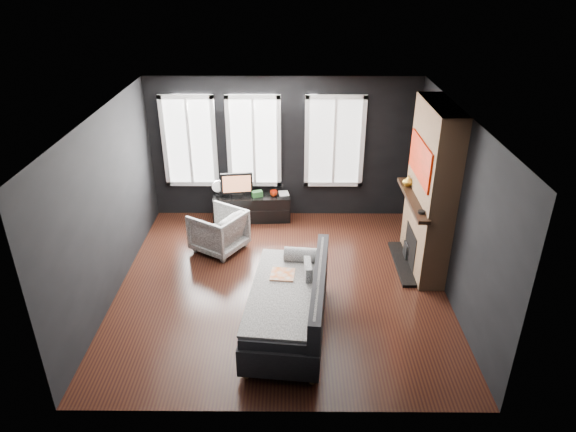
{
  "coord_description": "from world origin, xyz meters",
  "views": [
    {
      "loc": [
        0.15,
        -6.65,
        4.57
      ],
      "look_at": [
        0.1,
        0.3,
        1.05
      ],
      "focal_mm": 32.0,
      "sensor_mm": 36.0,
      "label": 1
    }
  ],
  "objects_px": {
    "sofa": "(288,301)",
    "mug": "(274,193)",
    "media_console": "(252,207)",
    "mantel_vase": "(408,181)",
    "armchair": "(218,229)",
    "book": "(279,188)",
    "monitor": "(237,183)"
  },
  "relations": [
    {
      "from": "mantel_vase",
      "to": "media_console",
      "type": "bearing_deg",
      "value": 155.93
    },
    {
      "from": "monitor",
      "to": "mug",
      "type": "bearing_deg",
      "value": -5.5
    },
    {
      "from": "armchair",
      "to": "media_console",
      "type": "bearing_deg",
      "value": -170.64
    },
    {
      "from": "monitor",
      "to": "mantel_vase",
      "type": "distance_m",
      "value": 3.19
    },
    {
      "from": "book",
      "to": "media_console",
      "type": "bearing_deg",
      "value": -173.52
    },
    {
      "from": "sofa",
      "to": "mug",
      "type": "bearing_deg",
      "value": 101.1
    },
    {
      "from": "media_console",
      "to": "armchair",
      "type": "bearing_deg",
      "value": -116.69
    },
    {
      "from": "book",
      "to": "mantel_vase",
      "type": "bearing_deg",
      "value": -30.33
    },
    {
      "from": "armchair",
      "to": "media_console",
      "type": "height_order",
      "value": "armchair"
    },
    {
      "from": "media_console",
      "to": "sofa",
      "type": "bearing_deg",
      "value": -81.5
    },
    {
      "from": "armchair",
      "to": "media_console",
      "type": "relative_size",
      "value": 0.55
    },
    {
      "from": "armchair",
      "to": "monitor",
      "type": "xyz_separation_m",
      "value": [
        0.22,
        1.11,
        0.37
      ]
    },
    {
      "from": "media_console",
      "to": "mantel_vase",
      "type": "bearing_deg",
      "value": -27.9
    },
    {
      "from": "sofa",
      "to": "mug",
      "type": "xyz_separation_m",
      "value": [
        -0.29,
        3.28,
        0.11
      ]
    },
    {
      "from": "monitor",
      "to": "mug",
      "type": "height_order",
      "value": "monitor"
    },
    {
      "from": "mug",
      "to": "book",
      "type": "distance_m",
      "value": 0.14
    },
    {
      "from": "sofa",
      "to": "mantel_vase",
      "type": "relative_size",
      "value": 11.88
    },
    {
      "from": "media_console",
      "to": "mantel_vase",
      "type": "xyz_separation_m",
      "value": [
        2.66,
        -1.19,
        1.07
      ]
    },
    {
      "from": "armchair",
      "to": "book",
      "type": "xyz_separation_m",
      "value": [
        1.01,
        1.21,
        0.23
      ]
    },
    {
      "from": "media_console",
      "to": "book",
      "type": "height_order",
      "value": "book"
    },
    {
      "from": "sofa",
      "to": "mug",
      "type": "distance_m",
      "value": 3.29
    },
    {
      "from": "armchair",
      "to": "mantel_vase",
      "type": "relative_size",
      "value": 4.39
    },
    {
      "from": "sofa",
      "to": "armchair",
      "type": "height_order",
      "value": "sofa"
    },
    {
      "from": "sofa",
      "to": "monitor",
      "type": "relative_size",
      "value": 3.58
    },
    {
      "from": "media_console",
      "to": "mug",
      "type": "relative_size",
      "value": 10.61
    },
    {
      "from": "sofa",
      "to": "armchair",
      "type": "relative_size",
      "value": 2.71
    },
    {
      "from": "media_console",
      "to": "book",
      "type": "xyz_separation_m",
      "value": [
        0.53,
        0.06,
        0.38
      ]
    },
    {
      "from": "book",
      "to": "mantel_vase",
      "type": "height_order",
      "value": "mantel_vase"
    },
    {
      "from": "sofa",
      "to": "book",
      "type": "height_order",
      "value": "sofa"
    },
    {
      "from": "sofa",
      "to": "mantel_vase",
      "type": "height_order",
      "value": "mantel_vase"
    },
    {
      "from": "monitor",
      "to": "mantel_vase",
      "type": "bearing_deg",
      "value": -29.55
    },
    {
      "from": "mantel_vase",
      "to": "mug",
      "type": "bearing_deg",
      "value": 152.24
    }
  ]
}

